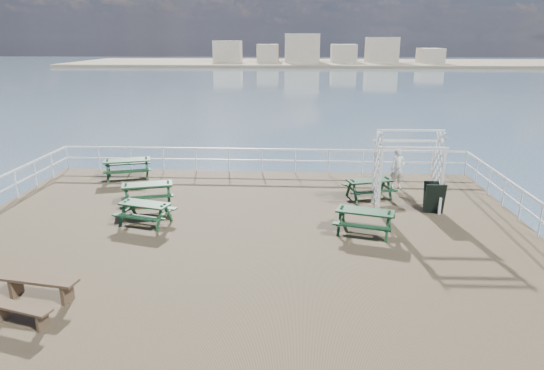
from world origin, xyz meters
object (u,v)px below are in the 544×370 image
(picnic_table_a, at_px, (127,165))
(picnic_table_e, at_px, (365,217))
(person, at_px, (398,169))
(flat_bench_near, at_px, (40,283))
(picnic_table_c, at_px, (369,185))
(picnic_table_b, at_px, (148,189))
(trellis_arbor, at_px, (407,174))
(picnic_table_d, at_px, (145,209))
(flat_bench_far, at_px, (22,311))

(picnic_table_a, relative_size, picnic_table_e, 1.12)
(person, bearing_deg, picnic_table_a, 165.11)
(picnic_table_a, height_order, picnic_table_e, picnic_table_a)
(flat_bench_near, xyz_separation_m, person, (9.74, 9.11, 0.42))
(person, bearing_deg, picnic_table_c, -145.01)
(picnic_table_b, distance_m, trellis_arbor, 9.17)
(trellis_arbor, bearing_deg, picnic_table_e, -127.51)
(picnic_table_b, xyz_separation_m, flat_bench_near, (-0.44, -6.68, -0.16))
(picnic_table_a, bearing_deg, picnic_table_b, -77.86)
(picnic_table_a, distance_m, picnic_table_e, 10.82)
(picnic_table_d, distance_m, flat_bench_near, 4.86)
(picnic_table_b, relative_size, picnic_table_e, 1.03)
(flat_bench_near, bearing_deg, picnic_table_c, 52.13)
(picnic_table_c, height_order, flat_bench_near, picnic_table_c)
(picnic_table_e, bearing_deg, picnic_table_c, 95.87)
(picnic_table_a, distance_m, picnic_table_b, 3.72)
(picnic_table_a, height_order, trellis_arbor, trellis_arbor)
(picnic_table_b, xyz_separation_m, picnic_table_c, (8.04, 1.14, -0.03))
(person, bearing_deg, picnic_table_b, -176.17)
(trellis_arbor, bearing_deg, person, 84.92)
(picnic_table_e, xyz_separation_m, trellis_arbor, (1.70, 2.34, 0.71))
(flat_bench_far, distance_m, trellis_arbor, 12.26)
(trellis_arbor, bearing_deg, picnic_table_c, 133.79)
(trellis_arbor, height_order, person, trellis_arbor)
(flat_bench_far, bearing_deg, trellis_arbor, 55.26)
(picnic_table_a, xyz_separation_m, picnic_table_d, (2.37, -5.14, -0.09))
(picnic_table_d, bearing_deg, picnic_table_b, 120.56)
(flat_bench_near, bearing_deg, picnic_table_d, 88.23)
(picnic_table_e, height_order, flat_bench_far, picnic_table_e)
(picnic_table_b, height_order, flat_bench_near, picnic_table_b)
(picnic_table_b, bearing_deg, trellis_arbor, -16.85)
(flat_bench_far, xyz_separation_m, person, (9.61, 10.12, 0.50))
(picnic_table_d, relative_size, picnic_table_e, 0.94)
(picnic_table_a, distance_m, picnic_table_c, 10.12)
(picnic_table_e, distance_m, trellis_arbor, 2.98)
(picnic_table_c, bearing_deg, flat_bench_near, -155.28)
(picnic_table_d, xyz_separation_m, trellis_arbor, (8.64, 1.95, 0.74))
(flat_bench_near, distance_m, flat_bench_far, 1.02)
(picnic_table_b, distance_m, flat_bench_far, 7.70)
(trellis_arbor, bearing_deg, flat_bench_far, -142.19)
(picnic_table_d, relative_size, trellis_arbor, 0.68)
(picnic_table_e, relative_size, flat_bench_far, 1.41)
(picnic_table_e, bearing_deg, flat_bench_near, -135.19)
(picnic_table_c, relative_size, flat_bench_far, 1.38)
(picnic_table_c, bearing_deg, picnic_table_e, -117.82)
(picnic_table_c, xyz_separation_m, trellis_arbor, (1.11, -1.10, 0.73))
(picnic_table_a, height_order, flat_bench_near, picnic_table_a)
(picnic_table_e, bearing_deg, trellis_arbor, 69.69)
(picnic_table_e, height_order, trellis_arbor, trellis_arbor)
(trellis_arbor, bearing_deg, flat_bench_near, -146.42)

